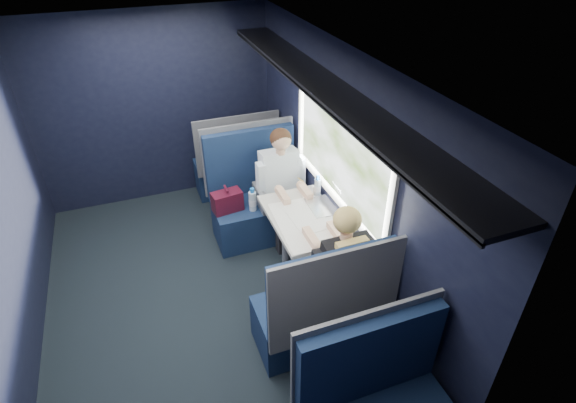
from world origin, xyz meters
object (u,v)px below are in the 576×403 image
object	(u,v)px
table	(301,224)
laptop	(329,199)
woman	(341,264)
seat_bay_near	(256,202)
seat_row_front	(236,165)
man	(283,182)
seat_bay_far	(320,312)
bottle_small	(318,187)
cup	(316,190)

from	to	relation	value
table	laptop	distance (m)	0.36
table	woman	bearing A→B (deg)	-84.55
laptop	seat_bay_near	bearing A→B (deg)	123.36
seat_row_front	man	bearing A→B (deg)	-77.17
seat_bay_far	woman	distance (m)	0.43
seat_row_front	bottle_small	size ratio (longest dim) A/B	5.18
seat_bay_far	man	xyz separation A→B (m)	(0.25, 1.57, 0.30)
cup	seat_row_front	bearing A→B (deg)	108.18
laptop	cup	distance (m)	0.25
woman	bottle_small	world-z (taller)	woman
woman	cup	xyz separation A→B (m)	(0.23, 1.04, 0.06)
table	bottle_small	size ratio (longest dim) A/B	4.47
man	woman	xyz separation A→B (m)	(0.00, -1.41, 0.01)
table	seat_row_front	xyz separation A→B (m)	(-0.18, 1.80, -0.25)
seat_bay_near	seat_row_front	size ratio (longest dim) A/B	1.09
cup	laptop	bearing A→B (deg)	-84.66
man	cup	bearing A→B (deg)	-57.72
seat_bay_far	bottle_small	distance (m)	1.34
seat_bay_far	woman	size ratio (longest dim) A/B	0.95
woman	cup	distance (m)	1.07
man	bottle_small	bearing A→B (deg)	-59.77
seat_bay_near	woman	distance (m)	1.63
bottle_small	cup	world-z (taller)	bottle_small
bottle_small	cup	size ratio (longest dim) A/B	2.58
table	woman	world-z (taller)	woman
seat_bay_far	seat_row_front	bearing A→B (deg)	90.00
man	laptop	size ratio (longest dim) A/B	3.61
laptop	seat_row_front	bearing A→B (deg)	106.40
cup	table	bearing A→B (deg)	-131.64
table	seat_row_front	world-z (taller)	seat_row_front
seat_bay_far	laptop	size ratio (longest dim) A/B	3.44
seat_bay_near	seat_bay_far	distance (m)	1.75
bottle_small	seat_bay_far	bearing A→B (deg)	-112.16
bottle_small	seat_row_front	bearing A→B (deg)	107.83
laptop	cup	bearing A→B (deg)	95.34
woman	laptop	size ratio (longest dim) A/B	3.61
bottle_small	seat_bay_near	bearing A→B (deg)	131.01
seat_bay_far	man	world-z (taller)	man
seat_row_front	woman	distance (m)	2.54
table	man	world-z (taller)	man
seat_bay_far	cup	bearing A→B (deg)	68.35
seat_bay_far	man	size ratio (longest dim) A/B	0.95
seat_bay_near	woman	world-z (taller)	woman
man	woman	bearing A→B (deg)	-90.00
table	woman	xyz separation A→B (m)	(0.07, -0.71, 0.06)
seat_bay_near	woman	xyz separation A→B (m)	(0.26, -1.58, 0.31)
seat_bay_far	seat_row_front	xyz separation A→B (m)	(0.00, 2.67, -0.00)
cup	man	bearing A→B (deg)	122.28
table	man	bearing A→B (deg)	84.48
seat_bay_far	seat_row_front	size ratio (longest dim) A/B	1.09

